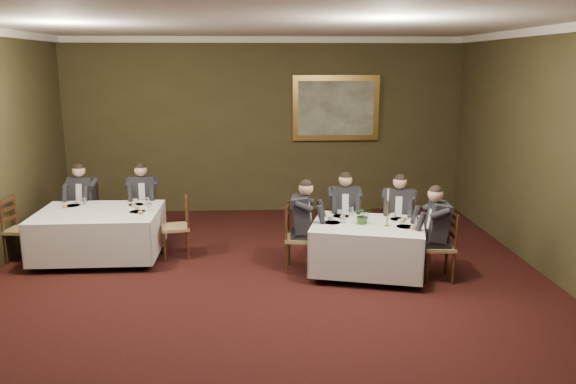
{
  "coord_description": "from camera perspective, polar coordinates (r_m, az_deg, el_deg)",
  "views": [
    {
      "loc": [
        -0.08,
        -6.36,
        2.99
      ],
      "look_at": [
        0.31,
        1.64,
        1.15
      ],
      "focal_mm": 35.0,
      "sensor_mm": 36.0,
      "label": 1
    }
  ],
  "objects": [
    {
      "name": "ground",
      "position": [
        7.03,
        -1.94,
        -12.26
      ],
      "size": [
        10.0,
        10.0,
        0.0
      ],
      "primitive_type": "plane",
      "color": "black",
      "rests_on": "ground"
    },
    {
      "name": "chair_sec_backleft",
      "position": [
        10.29,
        -19.88,
        -3.1
      ],
      "size": [
        0.48,
        0.46,
        1.0
      ],
      "rotation": [
        0.0,
        0.0,
        3.04
      ],
      "color": "#967B4C",
      "rests_on": "ground"
    },
    {
      "name": "place_setting_table_second",
      "position": [
        9.65,
        -20.7,
        -1.06
      ],
      "size": [
        0.33,
        0.31,
        0.14
      ],
      "color": "white",
      "rests_on": "table_second"
    },
    {
      "name": "painting",
      "position": [
        11.43,
        4.87,
        8.49
      ],
      "size": [
        1.74,
        0.09,
        1.3
      ],
      "color": "gold",
      "rests_on": "back_wall"
    },
    {
      "name": "chair_main_endleft",
      "position": [
        8.33,
        1.16,
        -6.02
      ],
      "size": [
        0.47,
        0.49,
        1.0
      ],
      "rotation": [
        0.0,
        0.0,
        -1.7
      ],
      "color": "#967B4C",
      "rests_on": "ground"
    },
    {
      "name": "place_setting_table_main",
      "position": [
        8.45,
        5.75,
        -2.18
      ],
      "size": [
        0.33,
        0.31,
        0.14
      ],
      "color": "white",
      "rests_on": "table_main"
    },
    {
      "name": "chair_main_endright",
      "position": [
        8.24,
        15.0,
        -6.71
      ],
      "size": [
        0.45,
        0.47,
        1.0
      ],
      "rotation": [
        0.0,
        0.0,
        1.51
      ],
      "color": "#967B4C",
      "rests_on": "ground"
    },
    {
      "name": "chair_main_backleft",
      "position": [
        9.02,
        5.67,
        -4.59
      ],
      "size": [
        0.46,
        0.44,
        1.0
      ],
      "rotation": [
        0.0,
        0.0,
        3.09
      ],
      "color": "#967B4C",
      "rests_on": "ground"
    },
    {
      "name": "table_second",
      "position": [
        9.22,
        -18.6,
        -3.75
      ],
      "size": [
        1.88,
        1.44,
        0.67
      ],
      "rotation": [
        0.0,
        0.0,
        0.01
      ],
      "color": "#311F0D",
      "rests_on": "ground"
    },
    {
      "name": "ceiling",
      "position": [
        6.38,
        -2.19,
        17.5
      ],
      "size": [
        8.0,
        10.0,
        0.1
      ],
      "primitive_type": "cube",
      "color": "silver",
      "rests_on": "back_wall"
    },
    {
      "name": "diner_main_endleft",
      "position": [
        8.26,
        1.25,
        -4.53
      ],
      "size": [
        0.53,
        0.46,
        1.35
      ],
      "rotation": [
        0.0,
        0.0,
        -1.7
      ],
      "color": "black",
      "rests_on": "chair_main_endleft"
    },
    {
      "name": "diner_sec_backright",
      "position": [
        9.98,
        -14.47,
        -1.86
      ],
      "size": [
        0.46,
        0.53,
        1.35
      ],
      "rotation": [
        0.0,
        0.0,
        3.28
      ],
      "color": "black",
      "rests_on": "chair_sec_backright"
    },
    {
      "name": "chair_sec_endright",
      "position": [
        9.03,
        -11.25,
        -4.75
      ],
      "size": [
        0.5,
        0.51,
        1.0
      ],
      "rotation": [
        0.0,
        0.0,
        1.76
      ],
      "color": "#967B4C",
      "rests_on": "ground"
    },
    {
      "name": "chair_sec_backright",
      "position": [
        10.05,
        -14.39,
        -3.1
      ],
      "size": [
        0.5,
        0.48,
        1.0
      ],
      "rotation": [
        0.0,
        0.0,
        3.28
      ],
      "color": "#967B4C",
      "rests_on": "ground"
    },
    {
      "name": "candlestick",
      "position": [
        7.95,
        10.07,
        -2.04
      ],
      "size": [
        0.08,
        0.08,
        0.54
      ],
      "color": "#B39036",
      "rests_on": "table_main"
    },
    {
      "name": "chair_main_backright",
      "position": [
        8.98,
        11.06,
        -4.85
      ],
      "size": [
        0.54,
        0.53,
        1.0
      ],
      "rotation": [
        0.0,
        0.0,
        2.86
      ],
      "color": "#967B4C",
      "rests_on": "ground"
    },
    {
      "name": "back_wall",
      "position": [
        11.43,
        -2.43,
        6.7
      ],
      "size": [
        8.0,
        0.1,
        3.5
      ],
      "primitive_type": "cube",
      "color": "#38321C",
      "rests_on": "ground"
    },
    {
      "name": "chair_sec_endleft",
      "position": [
        9.65,
        -25.34,
        -4.64
      ],
      "size": [
        0.48,
        0.49,
        1.0
      ],
      "rotation": [
        0.0,
        0.0,
        -1.71
      ],
      "color": "#967B4C",
      "rests_on": "ground"
    },
    {
      "name": "crown_molding",
      "position": [
        6.37,
        -2.19,
        16.97
      ],
      "size": [
        8.0,
        10.0,
        0.12
      ],
      "color": "white",
      "rests_on": "back_wall"
    },
    {
      "name": "diner_main_backright",
      "position": [
        8.9,
        11.12,
        -3.47
      ],
      "size": [
        0.52,
        0.57,
        1.35
      ],
      "rotation": [
        0.0,
        0.0,
        2.86
      ],
      "color": "black",
      "rests_on": "chair_main_backright"
    },
    {
      "name": "centerpiece",
      "position": [
        8.02,
        7.65,
        -2.26
      ],
      "size": [
        0.28,
        0.26,
        0.28
      ],
      "primitive_type": "imported",
      "rotation": [
        0.0,
        0.0,
        -0.17
      ],
      "color": "#2D5926",
      "rests_on": "table_main"
    },
    {
      "name": "diner_main_backleft",
      "position": [
        8.94,
        5.71,
        -3.22
      ],
      "size": [
        0.44,
        0.5,
        1.35
      ],
      "rotation": [
        0.0,
        0.0,
        3.09
      ],
      "color": "black",
      "rests_on": "chair_main_backleft"
    },
    {
      "name": "diner_sec_backleft",
      "position": [
        10.22,
        -20.0,
        -1.89
      ],
      "size": [
        0.45,
        0.52,
        1.35
      ],
      "rotation": [
        0.0,
        0.0,
        3.04
      ],
      "color": "black",
      "rests_on": "chair_sec_backleft"
    },
    {
      "name": "table_main",
      "position": [
        8.17,
        8.07,
        -5.32
      ],
      "size": [
        1.83,
        1.56,
        0.67
      ],
      "rotation": [
        0.0,
        0.0,
        -0.25
      ],
      "color": "#311F0D",
      "rests_on": "ground"
    },
    {
      "name": "diner_main_endright",
      "position": [
        8.16,
        15.01,
        -5.2
      ],
      "size": [
        0.5,
        0.44,
        1.35
      ],
      "rotation": [
        0.0,
        0.0,
        1.51
      ],
      "color": "black",
      "rests_on": "chair_main_endright"
    }
  ]
}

